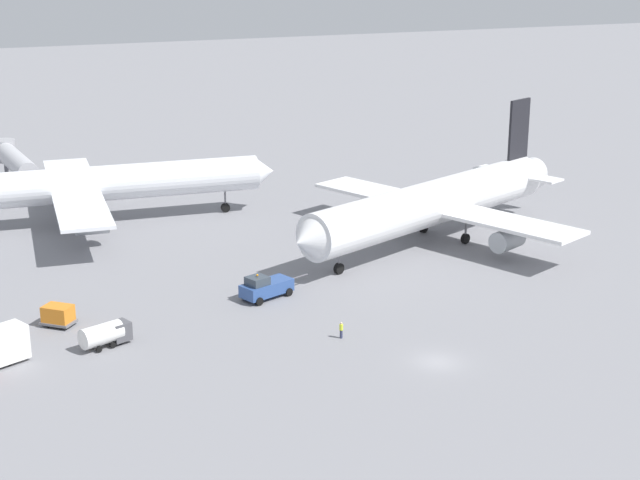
{
  "coord_description": "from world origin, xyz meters",
  "views": [
    {
      "loc": [
        -41.88,
        -71.0,
        37.01
      ],
      "look_at": [
        -0.2,
        27.31,
        4.0
      ],
      "focal_mm": 54.4,
      "sensor_mm": 36.0,
      "label": 1
    }
  ],
  "objects_px": {
    "airliner_being_pushed": "(432,204)",
    "airliner_at_gate_left": "(88,185)",
    "gse_fuel_bowser_stubby": "(106,334)",
    "ground_crew_marshaller_foreground": "(341,330)",
    "gse_container_dolly_flat": "(58,315)",
    "jet_bridge": "(13,159)",
    "pushback_tug": "(265,287)"
  },
  "relations": [
    {
      "from": "gse_fuel_bowser_stubby",
      "to": "ground_crew_marshaller_foreground",
      "type": "relative_size",
      "value": 3.12
    },
    {
      "from": "gse_container_dolly_flat",
      "to": "pushback_tug",
      "type": "bearing_deg",
      "value": -1.72
    },
    {
      "from": "gse_fuel_bowser_stubby",
      "to": "jet_bridge",
      "type": "relative_size",
      "value": 0.25
    },
    {
      "from": "gse_container_dolly_flat",
      "to": "jet_bridge",
      "type": "height_order",
      "value": "jet_bridge"
    },
    {
      "from": "airliner_being_pushed",
      "to": "airliner_at_gate_left",
      "type": "bearing_deg",
      "value": 146.32
    },
    {
      "from": "airliner_being_pushed",
      "to": "gse_container_dolly_flat",
      "type": "bearing_deg",
      "value": -168.14
    },
    {
      "from": "pushback_tug",
      "to": "gse_container_dolly_flat",
      "type": "height_order",
      "value": "pushback_tug"
    },
    {
      "from": "pushback_tug",
      "to": "ground_crew_marshaller_foreground",
      "type": "xyz_separation_m",
      "value": [
        3.0,
        -13.31,
        -0.4
      ]
    },
    {
      "from": "airliner_being_pushed",
      "to": "gse_fuel_bowser_stubby",
      "type": "xyz_separation_m",
      "value": [
        -44.93,
        -17.28,
        -3.81
      ]
    },
    {
      "from": "pushback_tug",
      "to": "gse_container_dolly_flat",
      "type": "xyz_separation_m",
      "value": [
        -21.86,
        0.66,
        -0.1
      ]
    },
    {
      "from": "gse_container_dolly_flat",
      "to": "jet_bridge",
      "type": "distance_m",
      "value": 62.38
    },
    {
      "from": "jet_bridge",
      "to": "airliner_being_pushed",
      "type": "bearing_deg",
      "value": -48.68
    },
    {
      "from": "airliner_at_gate_left",
      "to": "gse_container_dolly_flat",
      "type": "bearing_deg",
      "value": -104.96
    },
    {
      "from": "airliner_at_gate_left",
      "to": "gse_container_dolly_flat",
      "type": "relative_size",
      "value": 13.34
    },
    {
      "from": "ground_crew_marshaller_foreground",
      "to": "pushback_tug",
      "type": "bearing_deg",
      "value": 102.72
    },
    {
      "from": "airliner_at_gate_left",
      "to": "jet_bridge",
      "type": "height_order",
      "value": "airliner_at_gate_left"
    },
    {
      "from": "gse_container_dolly_flat",
      "to": "jet_bridge",
      "type": "xyz_separation_m",
      "value": [
        2.57,
        62.25,
        3.14
      ]
    },
    {
      "from": "jet_bridge",
      "to": "gse_fuel_bowser_stubby",
      "type": "bearing_deg",
      "value": -89.29
    },
    {
      "from": "gse_fuel_bowser_stubby",
      "to": "ground_crew_marshaller_foreground",
      "type": "bearing_deg",
      "value": -17.72
    },
    {
      "from": "airliner_being_pushed",
      "to": "pushback_tug",
      "type": "bearing_deg",
      "value": -157.8
    },
    {
      "from": "airliner_at_gate_left",
      "to": "gse_container_dolly_flat",
      "type": "xyz_separation_m",
      "value": [
        -9.62,
        -35.98,
        -4.24
      ]
    },
    {
      "from": "airliner_being_pushed",
      "to": "jet_bridge",
      "type": "xyz_separation_m",
      "value": [
        -45.79,
        52.09,
        -0.82
      ]
    },
    {
      "from": "airliner_at_gate_left",
      "to": "gse_fuel_bowser_stubby",
      "type": "height_order",
      "value": "airliner_at_gate_left"
    },
    {
      "from": "pushback_tug",
      "to": "ground_crew_marshaller_foreground",
      "type": "relative_size",
      "value": 5.31
    },
    {
      "from": "pushback_tug",
      "to": "gse_fuel_bowser_stubby",
      "type": "relative_size",
      "value": 1.7
    },
    {
      "from": "airliner_at_gate_left",
      "to": "pushback_tug",
      "type": "relative_size",
      "value": 5.75
    },
    {
      "from": "ground_crew_marshaller_foreground",
      "to": "jet_bridge",
      "type": "xyz_separation_m",
      "value": [
        -22.29,
        76.22,
        3.44
      ]
    },
    {
      "from": "gse_container_dolly_flat",
      "to": "airliner_being_pushed",
      "type": "bearing_deg",
      "value": 11.86
    },
    {
      "from": "gse_fuel_bowser_stubby",
      "to": "ground_crew_marshaller_foreground",
      "type": "distance_m",
      "value": 22.5
    },
    {
      "from": "gse_fuel_bowser_stubby",
      "to": "gse_container_dolly_flat",
      "type": "distance_m",
      "value": 7.9
    },
    {
      "from": "pushback_tug",
      "to": "gse_fuel_bowser_stubby",
      "type": "bearing_deg",
      "value": -160.68
    },
    {
      "from": "airliner_being_pushed",
      "to": "gse_container_dolly_flat",
      "type": "distance_m",
      "value": 49.58
    }
  ]
}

